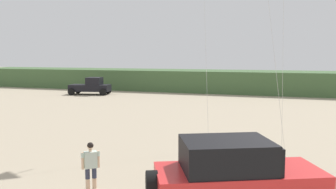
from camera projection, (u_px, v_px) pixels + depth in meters
name	position (u px, v px, depth m)	size (l,w,h in m)	color
dune_ridge	(295.00, 83.00, 42.32)	(90.00, 7.41, 2.61)	#426038
jeep	(236.00, 179.00, 9.57)	(5.00, 3.99, 2.26)	red
person_watching	(91.00, 164.00, 11.71)	(0.50, 0.47, 1.67)	#DBB28E
distant_pickup	(91.00, 86.00, 41.51)	(4.89, 3.23, 1.98)	black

